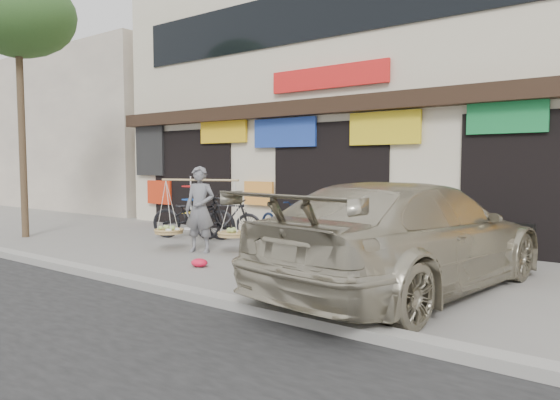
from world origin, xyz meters
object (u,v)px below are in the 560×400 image
Objects in this scene: bike_1 at (228,219)px; display_rack at (191,208)px; street_tree at (18,16)px; street_vendor at (200,213)px; bike_0 at (194,216)px; bike_2 at (283,220)px; suv at (409,236)px.

bike_1 is 1.16× the size of display_rack.
street_tree is 6.79m from bike_1.
street_tree is at bearing -122.16° from display_rack.
display_rack is at bearing 120.16° from street_vendor.
street_vendor is at bearing 11.73° from street_tree.
street_vendor is 0.91× the size of bike_0.
bike_2 is at bearing 31.26° from street_tree.
street_vendor is at bearing -177.92° from bike_1.
street_tree is 6.61m from street_vendor.
bike_0 is 1.16× the size of bike_2.
suv is at bearing -127.63° from bike_0.
bike_0 is (-1.40, 1.17, -0.25)m from street_vendor.
street_tree is at bearing 100.17° from bike_1.
suv is 7.72m from display_rack.
display_rack reaches higher than bike_2.
bike_1 is 0.93× the size of bike_2.
street_vendor reaches higher than bike_1.
street_tree is 3.76× the size of bike_1.
bike_2 is at bearing 59.93° from street_vendor.
street_tree is 6.08m from display_rack.
bike_0 is at bearing 139.14° from bike_2.
suv is (4.46, -0.43, -0.04)m from street_vendor.
display_rack is at bearing 25.89° from bike_0.
suv is (5.86, -1.61, 0.21)m from bike_0.
street_tree is 6.17m from bike_0.
display_rack is (-2.73, 2.36, -0.22)m from street_vendor.
bike_2 is at bearing -73.54° from bike_1.
street_tree reaches higher than street_vendor.
street_tree reaches higher than bike_2.
suv reaches higher than bike_0.
bike_0 is at bearing -6.93° from suv.
display_rack is (2.12, 3.37, -4.60)m from street_tree.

